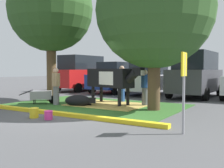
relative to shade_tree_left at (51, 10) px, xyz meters
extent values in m
plane|color=#4C4C4F|center=(3.26, -2.53, -4.37)|extent=(80.00, 80.00, 0.00)
cube|color=#2D5B23|center=(2.68, -0.22, -4.36)|extent=(7.28, 4.87, 0.02)
cube|color=yellow|center=(2.68, -2.80, -4.31)|extent=(8.48, 0.24, 0.12)
cube|color=tan|center=(3.15, 0.17, -4.35)|extent=(3.20, 2.40, 0.04)
cylinder|color=brown|center=(0.00, 0.00, -2.88)|extent=(0.46, 0.46, 3.00)
sphere|color=#2D5123|center=(0.00, 0.00, 0.03)|extent=(4.02, 4.02, 4.02)
cylinder|color=#4C3823|center=(5.35, -0.12, -3.26)|extent=(0.47, 0.47, 2.22)
sphere|color=#2D5123|center=(5.35, -0.12, -0.62)|extent=(4.37, 4.37, 4.37)
cube|color=black|center=(3.09, 0.37, -3.21)|extent=(2.40, 1.30, 0.80)
cube|color=white|center=(3.23, 0.33, -3.21)|extent=(1.06, 0.94, 0.56)
cylinder|color=black|center=(4.37, 0.01, -3.11)|extent=(0.70, 0.48, 0.58)
cube|color=black|center=(4.68, -0.08, -2.93)|extent=(0.49, 0.37, 0.32)
cube|color=white|center=(4.87, -0.14, -2.97)|extent=(0.17, 0.23, 0.20)
cylinder|color=black|center=(3.99, 0.37, -3.99)|extent=(0.14, 0.14, 0.77)
cylinder|color=black|center=(3.85, -0.10, -3.99)|extent=(0.14, 0.14, 0.77)
cylinder|color=black|center=(2.33, 0.84, -3.99)|extent=(0.14, 0.14, 0.77)
cylinder|color=black|center=(2.19, 0.37, -3.99)|extent=(0.14, 0.14, 0.77)
cylinder|color=black|center=(1.94, 0.70, -3.46)|extent=(0.06, 0.06, 0.70)
ellipsoid|color=black|center=(2.27, -0.81, -4.13)|extent=(1.20, 0.89, 0.48)
cube|color=black|center=(2.82, -0.56, -4.11)|extent=(0.34, 0.30, 0.22)
cube|color=silver|center=(2.93, -0.51, -4.11)|extent=(0.10, 0.12, 0.16)
cylinder|color=black|center=(2.52, -0.50, -4.31)|extent=(0.36, 0.24, 0.10)
cylinder|color=slate|center=(4.59, 0.77, -3.99)|extent=(0.26, 0.26, 0.78)
cylinder|color=#23478C|center=(4.59, 0.77, -3.33)|extent=(0.34, 0.34, 0.53)
sphere|color=beige|center=(4.59, 0.77, -2.96)|extent=(0.21, 0.21, 0.21)
cylinder|color=#23478C|center=(4.65, 0.56, -3.31)|extent=(0.09, 0.09, 0.51)
cylinder|color=#23478C|center=(4.52, 0.98, -3.31)|extent=(0.09, 0.09, 0.51)
cylinder|color=#23478C|center=(3.14, 1.35, -3.94)|extent=(0.26, 0.26, 0.87)
cylinder|color=black|center=(3.14, 1.35, -3.20)|extent=(0.34, 0.34, 0.60)
sphere|color=tan|center=(3.14, 1.35, -2.79)|extent=(0.24, 0.24, 0.24)
cylinder|color=black|center=(3.35, 1.40, -3.17)|extent=(0.09, 0.09, 0.57)
cylinder|color=black|center=(2.92, 1.31, -3.17)|extent=(0.09, 0.09, 0.57)
cylinder|color=slate|center=(1.24, -1.00, -3.96)|extent=(0.26, 0.26, 0.82)
cylinder|color=#9E7F5B|center=(1.24, -1.00, -3.28)|extent=(0.34, 0.34, 0.56)
sphere|color=tan|center=(1.24, -1.00, -2.88)|extent=(0.22, 0.22, 0.22)
cylinder|color=#9E7F5B|center=(1.09, -0.84, -3.25)|extent=(0.09, 0.09, 0.53)
cylinder|color=#9E7F5B|center=(1.39, -1.16, -3.25)|extent=(0.09, 0.09, 0.53)
cube|color=gray|center=(0.36, -1.02, -3.97)|extent=(1.07, 1.04, 0.36)
cylinder|color=black|center=(0.74, -0.69, -4.19)|extent=(0.34, 0.31, 0.36)
cylinder|color=black|center=(-0.01, -1.04, -4.25)|extent=(0.04, 0.04, 0.24)
cylinder|color=black|center=(0.27, -1.38, -4.25)|extent=(0.04, 0.04, 0.24)
cylinder|color=black|center=(-0.28, -1.27, -3.85)|extent=(0.43, 0.38, 0.23)
cylinder|color=black|center=(0.01, -1.61, -3.85)|extent=(0.43, 0.38, 0.23)
cylinder|color=#99999E|center=(7.38, -3.17, -3.42)|extent=(0.06, 0.06, 1.91)
cube|color=yellow|center=(7.38, -3.17, -2.72)|extent=(0.07, 0.44, 0.56)
cylinder|color=yellow|center=(2.73, -3.56, -4.22)|extent=(0.28, 0.28, 0.31)
torus|color=yellow|center=(2.73, -3.56, -4.07)|extent=(0.31, 0.31, 0.02)
cylinder|color=#EA3893|center=(3.33, -3.53, -4.24)|extent=(0.25, 0.25, 0.26)
torus|color=#EA3893|center=(3.33, -3.53, -4.11)|extent=(0.27, 0.27, 0.02)
cube|color=red|center=(-2.76, 5.81, -3.45)|extent=(2.07, 4.67, 1.20)
cube|color=black|center=(-2.76, 5.81, -2.35)|extent=(1.79, 3.26, 1.00)
cylinder|color=black|center=(-3.65, 7.34, -4.05)|extent=(0.24, 0.65, 0.64)
cylinder|color=black|center=(-1.75, 7.27, -4.05)|extent=(0.24, 0.65, 0.64)
cylinder|color=black|center=(-3.76, 4.36, -4.05)|extent=(0.24, 0.65, 0.64)
cylinder|color=black|center=(-1.86, 4.28, -4.05)|extent=(0.24, 0.65, 0.64)
cube|color=navy|center=(0.17, 5.77, -3.60)|extent=(1.96, 4.46, 0.90)
cube|color=black|center=(0.17, 5.77, -2.75)|extent=(1.67, 2.26, 0.80)
cylinder|color=black|center=(-0.68, 7.23, -4.05)|extent=(0.24, 0.65, 0.64)
cylinder|color=black|center=(1.12, 7.16, -4.05)|extent=(0.24, 0.65, 0.64)
cylinder|color=black|center=(-0.78, 4.37, -4.05)|extent=(0.24, 0.65, 0.64)
cylinder|color=black|center=(1.01, 4.31, -4.05)|extent=(0.24, 0.65, 0.64)
cube|color=silver|center=(2.60, 5.65, -3.60)|extent=(1.96, 4.46, 0.90)
cube|color=black|center=(2.60, 5.65, -2.75)|extent=(1.67, 2.26, 0.80)
cylinder|color=black|center=(1.76, 7.12, -4.05)|extent=(0.24, 0.65, 0.64)
cylinder|color=black|center=(3.56, 7.05, -4.05)|extent=(0.24, 0.65, 0.64)
cylinder|color=black|center=(1.65, 4.26, -4.05)|extent=(0.24, 0.65, 0.64)
cylinder|color=black|center=(3.45, 4.19, -4.05)|extent=(0.24, 0.65, 0.64)
cube|color=#3D3D42|center=(5.45, 5.58, -3.45)|extent=(2.07, 4.67, 1.20)
cube|color=black|center=(5.45, 5.58, -2.35)|extent=(1.79, 3.26, 1.00)
cylinder|color=black|center=(4.56, 7.11, -4.05)|extent=(0.24, 0.65, 0.64)
cylinder|color=black|center=(6.46, 7.04, -4.05)|extent=(0.24, 0.65, 0.64)
cylinder|color=black|center=(4.45, 4.12, -4.05)|extent=(0.24, 0.65, 0.64)
cylinder|color=black|center=(6.34, 4.05, -4.05)|extent=(0.24, 0.65, 0.64)
cylinder|color=black|center=(7.04, 4.54, -4.05)|extent=(0.24, 0.65, 0.64)
camera|label=1|loc=(9.21, -9.35, -2.84)|focal=42.52mm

